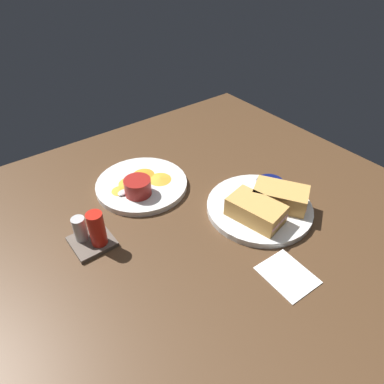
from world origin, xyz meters
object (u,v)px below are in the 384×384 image
Objects in this scene: condiment_caddy at (92,233)px; ramekin_dark_sauce at (269,187)px; sandwich_half_far at (280,196)px; ramekin_light_gravy at (138,186)px; spoon_by_dark_ramekin at (265,205)px; plate_chips_companion at (142,185)px; plate_sandwich_main at (259,208)px; sandwich_half_near at (256,210)px; spoon_by_gravy_ramekin at (127,190)px.

ramekin_dark_sauce is at bearing -105.89° from condiment_caddy.
ramekin_dark_sauce is (4.65, -1.19, -0.47)cm from sandwich_half_far.
ramekin_light_gravy is 18.34cm from condiment_caddy.
spoon_by_dark_ramekin is 1.29× the size of ramekin_light_gravy.
ramekin_dark_sauce is 0.29× the size of plate_chips_companion.
sandwich_half_far reaches higher than plate_sandwich_main.
sandwich_half_near is (-2.53, 4.35, 3.20)cm from plate_sandwich_main.
sandwich_half_near and sandwich_half_far have the same top height.
spoon_by_dark_ramekin is (-3.12, 4.69, -1.56)cm from ramekin_dark_sauce.
spoon_by_dark_ramekin reaches higher than plate_sandwich_main.
ramekin_light_gravy is at bearing 43.92° from plate_sandwich_main.
sandwich_half_near is at bearing -153.63° from plate_chips_companion.
sandwich_half_far is 4.33cm from spoon_by_dark_ramekin.
condiment_caddy is (15.59, 39.14, 1.44)cm from spoon_by_dark_ramekin.
ramekin_dark_sauce reaches higher than spoon_by_gravy_ramekin.
condiment_caddy is (17.12, 42.63, -0.59)cm from sandwich_half_far.
plate_sandwich_main is 2.93× the size of spoon_by_dark_ramekin.
ramekin_dark_sauce is 0.72× the size of spoon_by_gravy_ramekin.
spoon_by_gravy_ramekin is (25.21, 23.70, 1.16)cm from plate_sandwich_main.
sandwich_half_far is 1.67× the size of spoon_by_dark_ramekin.
ramekin_dark_sauce is 34.32cm from plate_chips_companion.
sandwich_half_far is at bearing -111.88° from condiment_caddy.
spoon_by_dark_ramekin and spoon_by_gravy_ramekin have the same top height.
plate_sandwich_main is at bearing -136.76° from spoon_by_gravy_ramekin.
sandwich_half_far reaches higher than ramekin_light_gravy.
sandwich_half_near is 2.02× the size of ramekin_dark_sauce.
plate_chips_companion is (24.18, 24.21, -2.73)cm from ramekin_dark_sauce.
plate_sandwich_main is at bearing -59.82° from sandwich_half_near.
sandwich_half_near reaches higher than plate_sandwich_main.
spoon_by_gravy_ramekin is 18.06cm from condiment_caddy.
condiment_caddy is (-11.71, 19.61, 2.61)cm from plate_chips_companion.
plate_sandwich_main is 41.05cm from condiment_caddy.
plate_sandwich_main is 2.79× the size of condiment_caddy.
plate_chips_companion is at bearing 45.04° from ramekin_dark_sauce.
plate_chips_companion is 22.99cm from condiment_caddy.
plate_chips_companion is (28.86, 14.31, -3.20)cm from sandwich_half_near.
ramekin_light_gravy is at bearing 34.72° from sandwich_half_near.
ramekin_light_gravy is (20.45, 27.32, 0.40)cm from ramekin_dark_sauce.
condiment_caddy is at bearing 126.00° from spoon_by_gravy_ramekin.
sandwich_half_near is 32.37cm from plate_chips_companion.
sandwich_half_far is 45.95cm from condiment_caddy.
condiment_caddy reaches higher than sandwich_half_near.
sandwich_half_near is 2.06× the size of ramekin_light_gravy.
sandwich_half_near reaches higher than plate_chips_companion.
condiment_caddy reaches higher than plate_sandwich_main.
plate_sandwich_main and plate_chips_companion have the same top height.
plate_sandwich_main is at bearing -110.91° from condiment_caddy.
spoon_by_gravy_ramekin is (2.60, 1.94, -1.96)cm from ramekin_light_gravy.
condiment_caddy is at bearing 115.80° from ramekin_light_gravy.
sandwich_half_near is at bearing 90.18° from sandwich_half_far.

